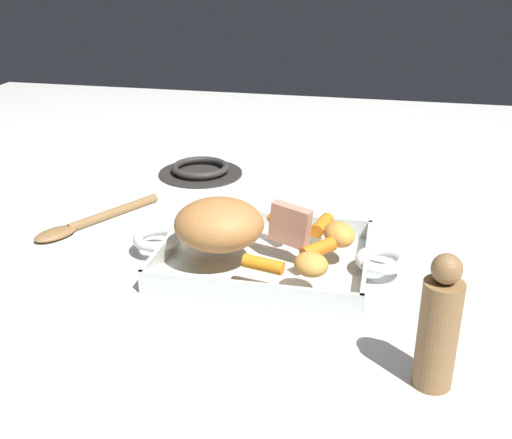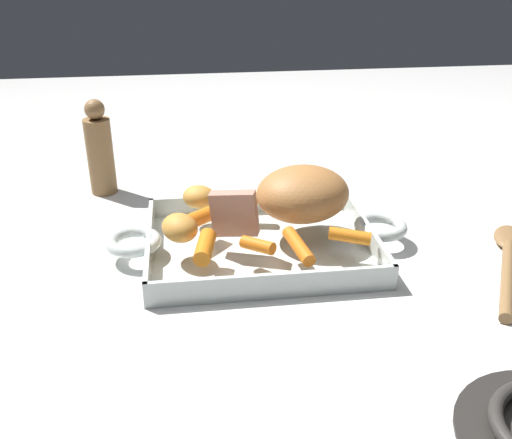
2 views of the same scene
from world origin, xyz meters
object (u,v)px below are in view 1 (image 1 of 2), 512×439
Objects in this scene: baby_carrot_short at (322,225)px; pepper_mill at (439,327)px; stove_burner_rear at (200,170)px; baby_carrot_center_left at (249,218)px; serving_spoon at (86,222)px; baby_carrot_southeast at (263,264)px; pork_roast at (219,224)px; baby_carrot_northwest at (280,223)px; potato_corner at (311,264)px; potato_near_roast at (339,234)px; roasting_dish at (265,258)px; baby_carrot_northeast at (318,249)px; roast_slice_outer at (290,225)px; baby_carrot_southwest at (203,219)px.

pepper_mill reaches higher than baby_carrot_short.
baby_carrot_short reaches higher than stove_burner_rear.
baby_carrot_center_left is 0.41m from pepper_mill.
baby_carrot_center_left is 0.31× the size of serving_spoon.
baby_carrot_southeast is (0.06, 0.14, -0.00)m from baby_carrot_short.
pork_roast is at bearing 99.48° from serving_spoon.
baby_carrot_southeast is at bearing 95.44° from serving_spoon.
baby_carrot_southeast is 0.33× the size of stove_burner_rear.
baby_carrot_northwest is at bearing 169.48° from baby_carrot_center_left.
potato_corner is 0.30× the size of pepper_mill.
potato_near_roast is 0.34× the size of pepper_mill.
baby_carrot_northeast reaches higher than roasting_dish.
baby_carrot_northeast is 0.09m from baby_carrot_southeast.
baby_carrot_short is at bearing -141.88° from roasting_dish.
pepper_mill is at bearing 129.04° from roast_slice_outer.
potato_near_roast reaches higher than stove_burner_rear.
baby_carrot_northeast is 0.11m from baby_carrot_northwest.
baby_carrot_center_left is (0.08, -0.06, -0.02)m from roast_slice_outer.
baby_carrot_short is at bearing -148.46° from pork_roast.
pepper_mill is (-0.24, 0.24, 0.06)m from roasting_dish.
baby_carrot_center_left and baby_carrot_northwest have the same top height.
baby_carrot_southwest is 0.33m from stove_burner_rear.
baby_carrot_southwest is at bearing 2.70° from baby_carrot_short.
potato_near_roast reaches higher than baby_carrot_short.
potato_near_roast is 0.10m from potato_corner.
baby_carrot_southwest reaches higher than serving_spoon.
serving_spoon is (0.41, -0.09, -0.04)m from baby_carrot_northeast.
baby_carrot_northeast is at bearing -92.64° from potato_corner.
baby_carrot_southwest is 0.77× the size of baby_carrot_center_left.
pepper_mill is (-0.20, 0.25, 0.01)m from roast_slice_outer.
stove_burner_rear is (0.10, -0.31, -0.03)m from baby_carrot_southwest.
roast_slice_outer is 0.34× the size of stove_burner_rear.
roast_slice_outer reaches higher than serving_spoon.
baby_carrot_center_left is at bearing -37.01° from baby_carrot_northeast.
potato_near_roast reaches higher than baby_carrot_northeast.
roasting_dish is 7.14× the size of baby_carrot_short.
baby_carrot_northwest is at bearing -130.98° from pork_roast.
roasting_dish is 0.13m from baby_carrot_southwest.
pork_roast reaches higher than roast_slice_outer.
baby_carrot_southwest reaches higher than stove_burner_rear.
roast_slice_outer is 0.85× the size of baby_carrot_center_left.
serving_spoon is at bearing -28.74° from pepper_mill.
potato_corner is at bearing 115.61° from roast_slice_outer.
pepper_mill is at bearing 126.53° from stove_burner_rear.
pork_roast reaches higher than roasting_dish.
pork_roast is 0.10m from baby_carrot_center_left.
pork_roast is 2.80× the size of baby_carrot_northwest.
roast_slice_outer is at bearing 50.63° from baby_carrot_short.
pepper_mill is (-0.30, 0.21, 0.00)m from pork_roast.
baby_carrot_center_left is 0.15m from baby_carrot_northeast.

